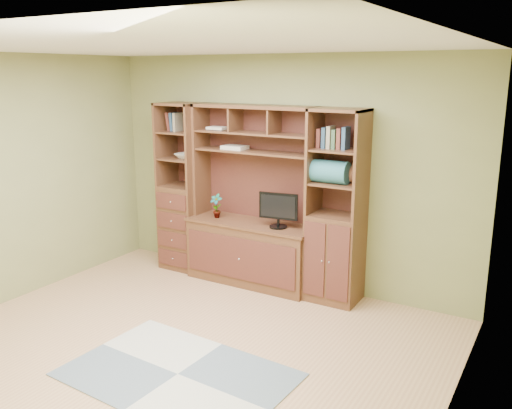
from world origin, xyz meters
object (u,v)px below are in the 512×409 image
Objects in this scene: right_tower at (336,208)px; monitor at (278,204)px; left_tower at (183,187)px; center_hutch at (251,197)px.

right_tower is 3.79× the size of monitor.
left_tower is 1.38m from monitor.
left_tower is 2.02m from right_tower.
left_tower is at bearing 167.45° from monitor.
right_tower is (2.02, 0.00, 0.00)m from left_tower.
center_hutch is 1.00× the size of right_tower.
center_hutch is 0.38m from monitor.
center_hutch is 3.79× the size of monitor.
left_tower is at bearing 180.00° from right_tower.
center_hutch reaches higher than monitor.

